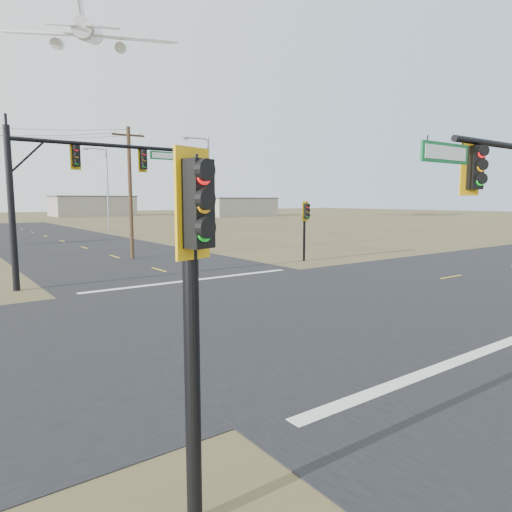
{
  "coord_description": "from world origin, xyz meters",
  "views": [
    {
      "loc": [
        -11.42,
        -13.77,
        4.28
      ],
      "look_at": [
        -0.67,
        1.0,
        2.02
      ],
      "focal_mm": 32.0,
      "sensor_mm": 36.0,
      "label": 1
    }
  ],
  "objects_px": {
    "mast_arm_far": "(74,175)",
    "pedestal_signal_ne": "(306,217)",
    "pedestal_signal_sw": "(195,263)",
    "bare_tree_c": "(210,191)",
    "streetlight_b": "(106,184)",
    "streetlight_a": "(207,183)",
    "utility_pole_near": "(130,191)",
    "bare_tree_d": "(187,190)"
  },
  "relations": [
    {
      "from": "mast_arm_far",
      "to": "pedestal_signal_ne",
      "type": "distance_m",
      "value": 15.45
    },
    {
      "from": "pedestal_signal_sw",
      "to": "streetlight_a",
      "type": "xyz_separation_m",
      "value": [
        21.18,
        36.43,
        2.44
      ]
    },
    {
      "from": "pedestal_signal_sw",
      "to": "mast_arm_far",
      "type": "bearing_deg",
      "value": 62.85
    },
    {
      "from": "mast_arm_far",
      "to": "streetlight_b",
      "type": "xyz_separation_m",
      "value": [
        14.66,
        40.35,
        0.89
      ]
    },
    {
      "from": "streetlight_a",
      "to": "streetlight_b",
      "type": "xyz_separation_m",
      "value": [
        -2.98,
        22.87,
        0.44
      ]
    },
    {
      "from": "mast_arm_far",
      "to": "utility_pole_near",
      "type": "height_order",
      "value": "utility_pole_near"
    },
    {
      "from": "pedestal_signal_ne",
      "to": "utility_pole_near",
      "type": "relative_size",
      "value": 0.45
    },
    {
      "from": "bare_tree_d",
      "to": "bare_tree_c",
      "type": "bearing_deg",
      "value": -93.75
    },
    {
      "from": "mast_arm_far",
      "to": "bare_tree_d",
      "type": "xyz_separation_m",
      "value": [
        23.99,
        33.91,
        0.14
      ]
    },
    {
      "from": "streetlight_a",
      "to": "pedestal_signal_ne",
      "type": "bearing_deg",
      "value": -103.02
    },
    {
      "from": "pedestal_signal_sw",
      "to": "streetlight_b",
      "type": "xyz_separation_m",
      "value": [
        18.19,
        59.3,
        2.87
      ]
    },
    {
      "from": "mast_arm_far",
      "to": "utility_pole_near",
      "type": "distance_m",
      "value": 9.96
    },
    {
      "from": "mast_arm_far",
      "to": "bare_tree_c",
      "type": "distance_m",
      "value": 35.74
    },
    {
      "from": "pedestal_signal_ne",
      "to": "streetlight_b",
      "type": "xyz_separation_m",
      "value": [
        -0.6,
        40.64,
        3.31
      ]
    },
    {
      "from": "streetlight_a",
      "to": "bare_tree_d",
      "type": "distance_m",
      "value": 17.61
    },
    {
      "from": "mast_arm_far",
      "to": "pedestal_signal_sw",
      "type": "relative_size",
      "value": 1.92
    },
    {
      "from": "streetlight_a",
      "to": "bare_tree_c",
      "type": "bearing_deg",
      "value": 52.63
    },
    {
      "from": "streetlight_b",
      "to": "bare_tree_c",
      "type": "height_order",
      "value": "streetlight_b"
    },
    {
      "from": "utility_pole_near",
      "to": "streetlight_b",
      "type": "xyz_separation_m",
      "value": [
        8.76,
        32.35,
        1.51
      ]
    },
    {
      "from": "utility_pole_near",
      "to": "streetlight_b",
      "type": "height_order",
      "value": "streetlight_b"
    },
    {
      "from": "pedestal_signal_ne",
      "to": "utility_pole_near",
      "type": "height_order",
      "value": "utility_pole_near"
    },
    {
      "from": "mast_arm_far",
      "to": "pedestal_signal_ne",
      "type": "xyz_separation_m",
      "value": [
        15.26,
        -0.29,
        -2.42
      ]
    },
    {
      "from": "mast_arm_far",
      "to": "streetlight_b",
      "type": "height_order",
      "value": "streetlight_b"
    },
    {
      "from": "mast_arm_far",
      "to": "pedestal_signal_ne",
      "type": "bearing_deg",
      "value": -16.43
    },
    {
      "from": "mast_arm_far",
      "to": "bare_tree_d",
      "type": "distance_m",
      "value": 41.54
    },
    {
      "from": "streetlight_b",
      "to": "pedestal_signal_sw",
      "type": "bearing_deg",
      "value": -118.78
    },
    {
      "from": "pedestal_signal_sw",
      "to": "bare_tree_c",
      "type": "xyz_separation_m",
      "value": [
        27.06,
        45.86,
        1.79
      ]
    },
    {
      "from": "utility_pole_near",
      "to": "pedestal_signal_ne",
      "type": "bearing_deg",
      "value": -41.52
    },
    {
      "from": "bare_tree_c",
      "to": "pedestal_signal_sw",
      "type": "bearing_deg",
      "value": -120.55
    },
    {
      "from": "streetlight_a",
      "to": "pedestal_signal_sw",
      "type": "bearing_deg",
      "value": -125.54
    },
    {
      "from": "pedestal_signal_ne",
      "to": "streetlight_b",
      "type": "height_order",
      "value": "streetlight_b"
    },
    {
      "from": "pedestal_signal_ne",
      "to": "streetlight_a",
      "type": "bearing_deg",
      "value": 84.37
    },
    {
      "from": "streetlight_a",
      "to": "bare_tree_d",
      "type": "bearing_deg",
      "value": 63.5
    },
    {
      "from": "pedestal_signal_ne",
      "to": "pedestal_signal_sw",
      "type": "relative_size",
      "value": 0.85
    },
    {
      "from": "mast_arm_far",
      "to": "pedestal_signal_ne",
      "type": "relative_size",
      "value": 2.26
    },
    {
      "from": "bare_tree_d",
      "to": "pedestal_signal_sw",
      "type": "bearing_deg",
      "value": -117.5
    },
    {
      "from": "pedestal_signal_sw",
      "to": "utility_pole_near",
      "type": "xyz_separation_m",
      "value": [
        9.43,
        26.95,
        1.37
      ]
    },
    {
      "from": "streetlight_b",
      "to": "bare_tree_d",
      "type": "distance_m",
      "value": 11.36
    },
    {
      "from": "mast_arm_far",
      "to": "pedestal_signal_sw",
      "type": "bearing_deg",
      "value": -115.9
    },
    {
      "from": "utility_pole_near",
      "to": "bare_tree_c",
      "type": "distance_m",
      "value": 25.85
    },
    {
      "from": "pedestal_signal_sw",
      "to": "pedestal_signal_ne",
      "type": "bearing_deg",
      "value": 28.21
    },
    {
      "from": "mast_arm_far",
      "to": "streetlight_a",
      "type": "height_order",
      "value": "streetlight_a"
    }
  ]
}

